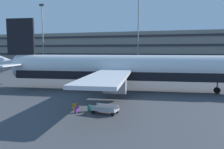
# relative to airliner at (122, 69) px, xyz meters

# --- Properties ---
(ground_plane) EXTENTS (600.00, 600.00, 0.00)m
(ground_plane) POSITION_rel_airliner_xyz_m (-2.79, 1.76, -3.37)
(ground_plane) COLOR #424449
(terminal_structure) EXTENTS (161.28, 18.19, 12.55)m
(terminal_structure) POSITION_rel_airliner_xyz_m (-2.79, 50.22, 2.91)
(terminal_structure) COLOR gray
(terminal_structure) RESTS_ON ground_plane
(airliner) EXTENTS (42.16, 34.17, 11.43)m
(airliner) POSITION_rel_airliner_xyz_m (0.00, 0.00, 0.00)
(airliner) COLOR silver
(airliner) RESTS_ON ground_plane
(light_mast_far_left) EXTENTS (1.80, 0.50, 22.59)m
(light_mast_far_left) POSITION_rel_airliner_xyz_m (-38.55, 37.12, 9.63)
(light_mast_far_left) COLOR gray
(light_mast_far_left) RESTS_ON ground_plane
(light_mast_left) EXTENTS (1.80, 0.50, 26.38)m
(light_mast_left) POSITION_rel_airliner_xyz_m (-3.83, 37.12, 11.57)
(light_mast_left) COLOR gray
(light_mast_left) RESTS_ON ground_plane
(suitcase_orange) EXTENTS (0.38, 0.44, 0.94)m
(suitcase_orange) POSITION_rel_airliner_xyz_m (-2.13, -12.31, -2.98)
(suitcase_orange) COLOR orange
(suitcase_orange) RESTS_ON ground_plane
(suitcase_scuffed) EXTENTS (0.45, 0.43, 0.78)m
(suitcase_scuffed) POSITION_rel_airliner_xyz_m (-0.43, -12.36, -3.01)
(suitcase_scuffed) COLOR #147266
(suitcase_scuffed) RESTS_ON ground_plane
(suitcase_teal) EXTENTS (0.36, 0.46, 0.86)m
(suitcase_teal) POSITION_rel_airliner_xyz_m (-1.43, -13.20, -3.01)
(suitcase_teal) COLOR #72388C
(suitcase_teal) RESTS_ON ground_plane
(backpack_purple) EXTENTS (0.39, 0.36, 0.46)m
(backpack_purple) POSITION_rel_airliner_xyz_m (0.34, -12.37, -3.17)
(backpack_purple) COLOR navy
(backpack_purple) RESTS_ON ground_plane
(baggage_cart) EXTENTS (3.35, 1.58, 0.82)m
(baggage_cart) POSITION_rel_airliner_xyz_m (1.36, -12.61, -2.94)
(baggage_cart) COLOR #B7B7BC
(baggage_cart) RESTS_ON ground_plane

